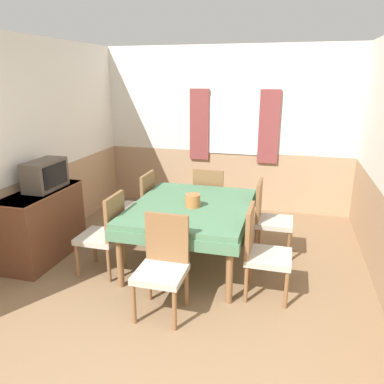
% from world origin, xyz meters
% --- Properties ---
extents(wall_back, '(4.40, 0.10, 2.60)m').
position_xyz_m(wall_back, '(0.01, 4.42, 1.30)').
color(wall_back, white).
rests_on(wall_back, ground_plane).
extents(wall_left, '(0.05, 4.79, 2.60)m').
position_xyz_m(wall_left, '(-2.02, 2.20, 1.30)').
color(wall_left, white).
rests_on(wall_left, ground_plane).
extents(dining_table, '(1.34, 1.62, 0.73)m').
position_xyz_m(dining_table, '(-0.02, 2.32, 0.63)').
color(dining_table, '#4C7A56').
rests_on(dining_table, ground_plane).
extents(chair_right_far, '(0.44, 0.44, 0.93)m').
position_xyz_m(chair_right_far, '(0.84, 2.80, 0.49)').
color(chair_right_far, brown).
rests_on(chair_right_far, ground_plane).
extents(chair_head_near, '(0.44, 0.44, 0.93)m').
position_xyz_m(chair_head_near, '(-0.02, 1.33, 0.49)').
color(chair_head_near, brown).
rests_on(chair_head_near, ground_plane).
extents(chair_right_near, '(0.44, 0.44, 0.93)m').
position_xyz_m(chair_right_near, '(0.84, 1.84, 0.49)').
color(chair_right_near, brown).
rests_on(chair_right_near, ground_plane).
extents(chair_left_near, '(0.44, 0.44, 0.93)m').
position_xyz_m(chair_left_near, '(-0.87, 1.84, 0.49)').
color(chair_left_near, brown).
rests_on(chair_left_near, ground_plane).
extents(chair_head_window, '(0.44, 0.44, 0.93)m').
position_xyz_m(chair_head_window, '(-0.02, 3.31, 0.49)').
color(chair_head_window, brown).
rests_on(chair_head_window, ground_plane).
extents(chair_left_far, '(0.44, 0.44, 0.93)m').
position_xyz_m(chair_left_far, '(-0.87, 2.80, 0.49)').
color(chair_left_far, brown).
rests_on(chair_left_far, ground_plane).
extents(sideboard, '(0.46, 1.12, 0.85)m').
position_xyz_m(sideboard, '(-1.76, 1.98, 0.43)').
color(sideboard, brown).
rests_on(sideboard, ground_plane).
extents(tv, '(0.29, 0.54, 0.35)m').
position_xyz_m(tv, '(-1.73, 2.08, 1.02)').
color(tv, '#51473D').
rests_on(tv, sideboard).
extents(vase, '(0.17, 0.17, 0.14)m').
position_xyz_m(vase, '(0.02, 2.25, 0.80)').
color(vase, '#B26B38').
rests_on(vase, dining_table).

